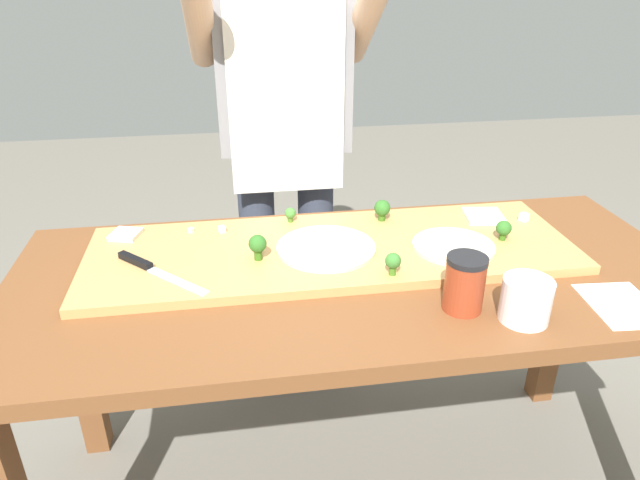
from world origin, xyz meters
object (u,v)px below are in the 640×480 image
at_px(prep_table, 353,307).
at_px(broccoli_floret_center_right, 258,245).
at_px(sauce_jar, 465,283).
at_px(recipe_note, 622,305).
at_px(broccoli_floret_front_left, 290,214).
at_px(pizza_slice_near_right, 126,234).
at_px(cook_center, 284,116).
at_px(pizza_whole_white_garlic, 454,245).
at_px(broccoli_floret_center_left, 393,262).
at_px(pizza_whole_cheese_artichoke, 326,247).
at_px(cheese_crumble_b, 222,229).
at_px(broccoli_floret_front_mid, 382,209).
at_px(broccoli_floret_front_right, 504,229).
at_px(cheese_crumble_c, 191,230).
at_px(chefs_knife, 149,267).
at_px(cheese_crumble_a, 524,217).
at_px(pizza_slice_far_right, 484,216).
at_px(flour_cup, 525,302).

relative_size(prep_table, broccoli_floret_center_right, 25.75).
height_order(sauce_jar, recipe_note, sauce_jar).
relative_size(broccoli_floret_front_left, sauce_jar, 0.33).
height_order(pizza_slice_near_right, broccoli_floret_front_left, broccoli_floret_front_left).
bearing_deg(cook_center, pizza_whole_white_garlic, -55.65).
bearing_deg(cook_center, prep_table, -79.44).
bearing_deg(pizza_whole_white_garlic, broccoli_floret_center_left, -150.53).
xyz_separation_m(prep_table, pizza_whole_cheese_artichoke, (-0.06, 0.08, 0.14)).
bearing_deg(broccoli_floret_front_left, recipe_note, -36.58).
xyz_separation_m(broccoli_floret_front_left, cheese_crumble_b, (-0.19, -0.04, -0.02)).
bearing_deg(broccoli_floret_front_mid, pizza_whole_white_garlic, -54.78).
xyz_separation_m(pizza_slice_near_right, cook_center, (0.46, 0.34, 0.21)).
bearing_deg(broccoli_floret_front_right, cheese_crumble_c, 167.96).
height_order(broccoli_floret_front_mid, broccoli_floret_center_right, broccoli_floret_center_right).
height_order(chefs_knife, broccoli_floret_center_right, broccoli_floret_center_right).
bearing_deg(broccoli_floret_front_mid, pizza_slice_near_right, 179.62).
relative_size(broccoli_floret_center_left, cheese_crumble_c, 4.47).
xyz_separation_m(broccoli_floret_center_right, recipe_note, (0.78, -0.29, -0.06)).
height_order(pizza_whole_cheese_artichoke, cheese_crumble_a, cheese_crumble_a).
bearing_deg(pizza_slice_near_right, broccoli_floret_front_right, -10.07).
bearing_deg(broccoli_floret_front_right, chefs_knife, -178.66).
bearing_deg(cheese_crumble_a, prep_table, -162.15).
xyz_separation_m(broccoli_floret_center_left, cheese_crumble_a, (0.44, 0.24, -0.02)).
bearing_deg(prep_table, sauce_jar, -45.45).
height_order(chefs_knife, pizza_whole_white_garlic, same).
distance_m(prep_table, chefs_knife, 0.51).
height_order(pizza_slice_far_right, broccoli_floret_center_left, broccoli_floret_center_left).
height_order(pizza_whole_cheese_artichoke, broccoli_floret_front_right, broccoli_floret_front_right).
bearing_deg(pizza_whole_cheese_artichoke, broccoli_floret_center_right, -171.61).
distance_m(broccoli_floret_front_mid, broccoli_floret_front_left, 0.26).
relative_size(pizza_slice_near_right, cheese_crumble_b, 4.18).
xyz_separation_m(pizza_slice_near_right, recipe_note, (1.12, -0.48, -0.03)).
relative_size(cheese_crumble_c, recipe_note, 0.07).
height_order(pizza_whole_cheese_artichoke, sauce_jar, sauce_jar).
height_order(broccoli_floret_front_mid, cheese_crumble_c, broccoli_floret_front_mid).
xyz_separation_m(pizza_slice_far_right, cheese_crumble_a, (0.10, -0.03, 0.00)).
height_order(flour_cup, recipe_note, flour_cup).
height_order(pizza_whole_white_garlic, pizza_slice_far_right, pizza_whole_white_garlic).
relative_size(cheese_crumble_a, sauce_jar, 0.17).
distance_m(pizza_slice_near_right, broccoli_floret_center_left, 0.71).
height_order(pizza_whole_white_garlic, sauce_jar, sauce_jar).
relative_size(prep_table, cheese_crumble_b, 98.05).
distance_m(pizza_whole_white_garlic, broccoli_floret_front_mid, 0.24).
distance_m(chefs_knife, pizza_whole_white_garlic, 0.75).
bearing_deg(broccoli_floret_center_right, broccoli_floret_front_left, 63.88).
bearing_deg(cook_center, recipe_note, -51.39).
distance_m(pizza_whole_white_garlic, pizza_whole_cheese_artichoke, 0.32).
height_order(broccoli_floret_center_right, cook_center, cook_center).
bearing_deg(broccoli_floret_center_left, pizza_slice_near_right, 154.53).
bearing_deg(sauce_jar, pizza_slice_near_right, 150.36).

